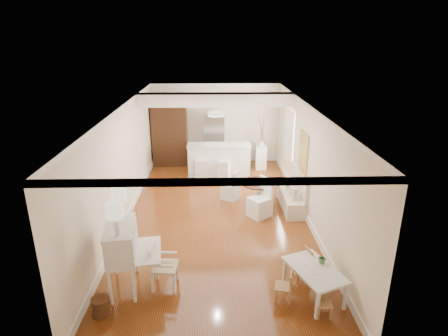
{
  "coord_description": "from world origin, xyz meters",
  "views": [
    {
      "loc": [
        -0.04,
        -8.55,
        4.37
      ],
      "look_at": [
        0.19,
        0.3,
        1.22
      ],
      "focal_mm": 30.0,
      "sensor_mm": 36.0,
      "label": 1
    }
  ],
  "objects_px": {
    "kids_table": "(313,282)",
    "sideboard": "(261,156)",
    "kids_chair_c": "(324,303)",
    "breakfast_counter": "(219,159)",
    "fridge": "(224,140)",
    "kids_chair_a": "(283,286)",
    "bar_stool_left": "(201,164)",
    "slip_chair_near": "(260,198)",
    "slip_chair_far": "(230,185)",
    "kids_chair_b": "(301,264)",
    "bar_stool_right": "(224,164)",
    "pantry_cabinet": "(170,133)",
    "gustavian_armchair": "(165,266)",
    "wicker_basket": "(101,306)",
    "dining_table": "(260,194)",
    "secretary_bureau": "(122,257)"
  },
  "relations": [
    {
      "from": "kids_chair_b",
      "to": "sideboard",
      "type": "bearing_deg",
      "value": 166.0
    },
    {
      "from": "kids_chair_b",
      "to": "breakfast_counter",
      "type": "bearing_deg",
      "value": -179.42
    },
    {
      "from": "fridge",
      "to": "kids_chair_a",
      "type": "bearing_deg",
      "value": -83.6
    },
    {
      "from": "kids_table",
      "to": "fridge",
      "type": "bearing_deg",
      "value": 100.75
    },
    {
      "from": "gustavian_armchair",
      "to": "fridge",
      "type": "xyz_separation_m",
      "value": [
        1.27,
        6.9,
        0.47
      ]
    },
    {
      "from": "slip_chair_far",
      "to": "bar_stool_right",
      "type": "distance_m",
      "value": 1.66
    },
    {
      "from": "secretary_bureau",
      "to": "kids_chair_a",
      "type": "relative_size",
      "value": 2.16
    },
    {
      "from": "slip_chair_near",
      "to": "pantry_cabinet",
      "type": "relative_size",
      "value": 0.44
    },
    {
      "from": "wicker_basket",
      "to": "kids_chair_b",
      "type": "distance_m",
      "value": 3.63
    },
    {
      "from": "bar_stool_left",
      "to": "bar_stool_right",
      "type": "xyz_separation_m",
      "value": [
        0.75,
        0.05,
        -0.05
      ]
    },
    {
      "from": "kids_table",
      "to": "slip_chair_far",
      "type": "relative_size",
      "value": 1.31
    },
    {
      "from": "slip_chair_near",
      "to": "fridge",
      "type": "distance_m",
      "value": 4.21
    },
    {
      "from": "wicker_basket",
      "to": "sideboard",
      "type": "xyz_separation_m",
      "value": [
        3.51,
        7.27,
        0.24
      ]
    },
    {
      "from": "secretary_bureau",
      "to": "bar_stool_right",
      "type": "xyz_separation_m",
      "value": [
        1.96,
        5.53,
        -0.17
      ]
    },
    {
      "from": "kids_chair_b",
      "to": "fridge",
      "type": "relative_size",
      "value": 0.34
    },
    {
      "from": "kids_table",
      "to": "fridge",
      "type": "distance_m",
      "value": 7.4
    },
    {
      "from": "kids_table",
      "to": "kids_chair_a",
      "type": "height_order",
      "value": "kids_chair_a"
    },
    {
      "from": "bar_stool_left",
      "to": "slip_chair_near",
      "type": "bearing_deg",
      "value": -65.79
    },
    {
      "from": "pantry_cabinet",
      "to": "slip_chair_near",
      "type": "bearing_deg",
      "value": -57.09
    },
    {
      "from": "kids_chair_a",
      "to": "pantry_cabinet",
      "type": "relative_size",
      "value": 0.26
    },
    {
      "from": "secretary_bureau",
      "to": "pantry_cabinet",
      "type": "xyz_separation_m",
      "value": [
        0.1,
        6.94,
        0.52
      ]
    },
    {
      "from": "slip_chair_far",
      "to": "kids_chair_c",
      "type": "bearing_deg",
      "value": 45.07
    },
    {
      "from": "wicker_basket",
      "to": "kids_chair_b",
      "type": "bearing_deg",
      "value": 14.22
    },
    {
      "from": "breakfast_counter",
      "to": "sideboard",
      "type": "relative_size",
      "value": 2.52
    },
    {
      "from": "breakfast_counter",
      "to": "wicker_basket",
      "type": "bearing_deg",
      "value": -107.27
    },
    {
      "from": "slip_chair_near",
      "to": "gustavian_armchair",
      "type": "bearing_deg",
      "value": -72.27
    },
    {
      "from": "bar_stool_left",
      "to": "breakfast_counter",
      "type": "bearing_deg",
      "value": 26.93
    },
    {
      "from": "gustavian_armchair",
      "to": "breakfast_counter",
      "type": "distance_m",
      "value": 5.94
    },
    {
      "from": "fridge",
      "to": "kids_table",
      "type": "bearing_deg",
      "value": -79.25
    },
    {
      "from": "bar_stool_right",
      "to": "fridge",
      "type": "bearing_deg",
      "value": 106.58
    },
    {
      "from": "kids_chair_c",
      "to": "sideboard",
      "type": "relative_size",
      "value": 0.64
    },
    {
      "from": "secretary_bureau",
      "to": "sideboard",
      "type": "xyz_separation_m",
      "value": [
        3.27,
        6.58,
        -0.25
      ]
    },
    {
      "from": "kids_chair_b",
      "to": "fridge",
      "type": "bearing_deg",
      "value": 176.73
    },
    {
      "from": "slip_chair_far",
      "to": "sideboard",
      "type": "xyz_separation_m",
      "value": [
        1.18,
        2.69,
        -0.04
      ]
    },
    {
      "from": "slip_chair_far",
      "to": "pantry_cabinet",
      "type": "height_order",
      "value": "pantry_cabinet"
    },
    {
      "from": "fridge",
      "to": "kids_chair_b",
      "type": "bearing_deg",
      "value": -79.24
    },
    {
      "from": "kids_table",
      "to": "dining_table",
      "type": "bearing_deg",
      "value": 97.74
    },
    {
      "from": "slip_chair_far",
      "to": "fridge",
      "type": "xyz_separation_m",
      "value": [
        -0.09,
        3.03,
        0.47
      ]
    },
    {
      "from": "kids_table",
      "to": "slip_chair_far",
      "type": "bearing_deg",
      "value": 106.94
    },
    {
      "from": "gustavian_armchair",
      "to": "dining_table",
      "type": "height_order",
      "value": "gustavian_armchair"
    },
    {
      "from": "kids_table",
      "to": "sideboard",
      "type": "distance_m",
      "value": 6.91
    },
    {
      "from": "gustavian_armchair",
      "to": "kids_chair_b",
      "type": "xyz_separation_m",
      "value": [
        2.54,
        0.18,
        -0.12
      ]
    },
    {
      "from": "bar_stool_left",
      "to": "pantry_cabinet",
      "type": "bearing_deg",
      "value": 121.3
    },
    {
      "from": "kids_chair_c",
      "to": "breakfast_counter",
      "type": "bearing_deg",
      "value": 104.6
    },
    {
      "from": "gustavian_armchair",
      "to": "pantry_cabinet",
      "type": "relative_size",
      "value": 0.37
    },
    {
      "from": "kids_chair_c",
      "to": "fridge",
      "type": "bearing_deg",
      "value": 101.38
    },
    {
      "from": "secretary_bureau",
      "to": "kids_chair_c",
      "type": "height_order",
      "value": "secretary_bureau"
    },
    {
      "from": "kids_chair_c",
      "to": "kids_table",
      "type": "bearing_deg",
      "value": 96.26
    },
    {
      "from": "slip_chair_near",
      "to": "bar_stool_left",
      "type": "distance_m",
      "value": 3.11
    },
    {
      "from": "dining_table",
      "to": "wicker_basket",
      "type": "bearing_deg",
      "value": -127.06
    }
  ]
}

